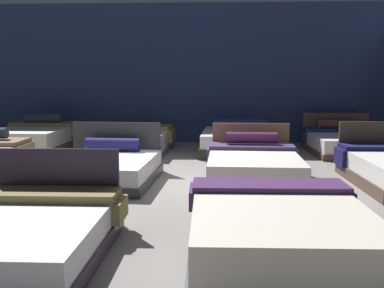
{
  "coord_description": "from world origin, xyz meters",
  "views": [
    {
      "loc": [
        0.54,
        -6.93,
        1.57
      ],
      "look_at": [
        0.21,
        0.36,
        0.55
      ],
      "focal_mm": 42.17,
      "sensor_mm": 36.0,
      "label": 1
    }
  ],
  "objects_px": {
    "bed_2": "(279,233)",
    "bed_5": "(102,168)",
    "bed_6": "(253,167)",
    "bed_11": "(347,142)",
    "bed_9": "(134,141)",
    "bed_8": "(33,139)",
    "bed_1": "(26,234)",
    "bed_10": "(239,141)"
  },
  "relations": [
    {
      "from": "bed_1",
      "to": "bed_10",
      "type": "height_order",
      "value": "bed_1"
    },
    {
      "from": "bed_1",
      "to": "bed_2",
      "type": "height_order",
      "value": "bed_1"
    },
    {
      "from": "bed_9",
      "to": "bed_11",
      "type": "distance_m",
      "value": 4.7
    },
    {
      "from": "bed_8",
      "to": "bed_11",
      "type": "height_order",
      "value": "bed_11"
    },
    {
      "from": "bed_8",
      "to": "bed_9",
      "type": "xyz_separation_m",
      "value": [
        2.28,
        -0.01,
        -0.04
      ]
    },
    {
      "from": "bed_6",
      "to": "bed_11",
      "type": "height_order",
      "value": "bed_6"
    },
    {
      "from": "bed_8",
      "to": "bed_9",
      "type": "height_order",
      "value": "bed_8"
    },
    {
      "from": "bed_9",
      "to": "bed_10",
      "type": "distance_m",
      "value": 2.33
    },
    {
      "from": "bed_6",
      "to": "bed_11",
      "type": "bearing_deg",
      "value": 54.56
    },
    {
      "from": "bed_2",
      "to": "bed_5",
      "type": "relative_size",
      "value": 0.98
    },
    {
      "from": "bed_1",
      "to": "bed_11",
      "type": "height_order",
      "value": "bed_1"
    },
    {
      "from": "bed_1",
      "to": "bed_10",
      "type": "distance_m",
      "value": 6.47
    },
    {
      "from": "bed_6",
      "to": "bed_8",
      "type": "relative_size",
      "value": 1.06
    },
    {
      "from": "bed_1",
      "to": "bed_5",
      "type": "relative_size",
      "value": 0.95
    },
    {
      "from": "bed_10",
      "to": "bed_11",
      "type": "height_order",
      "value": "bed_11"
    },
    {
      "from": "bed_5",
      "to": "bed_8",
      "type": "xyz_separation_m",
      "value": [
        -2.28,
        2.95,
        0.07
      ]
    },
    {
      "from": "bed_5",
      "to": "bed_10",
      "type": "bearing_deg",
      "value": 55.35
    },
    {
      "from": "bed_5",
      "to": "bed_2",
      "type": "bearing_deg",
      "value": -49.8
    },
    {
      "from": "bed_2",
      "to": "bed_8",
      "type": "height_order",
      "value": "bed_8"
    },
    {
      "from": "bed_2",
      "to": "bed_10",
      "type": "bearing_deg",
      "value": 89.2
    },
    {
      "from": "bed_8",
      "to": "bed_2",
      "type": "bearing_deg",
      "value": -50.44
    },
    {
      "from": "bed_9",
      "to": "bed_2",
      "type": "bearing_deg",
      "value": -66.23
    },
    {
      "from": "bed_11",
      "to": "bed_6",
      "type": "bearing_deg",
      "value": -128.67
    },
    {
      "from": "bed_2",
      "to": "bed_1",
      "type": "bearing_deg",
      "value": 178.69
    },
    {
      "from": "bed_2",
      "to": "bed_11",
      "type": "xyz_separation_m",
      "value": [
        2.38,
        6.15,
        -0.02
      ]
    },
    {
      "from": "bed_6",
      "to": "bed_8",
      "type": "bearing_deg",
      "value": 149.54
    },
    {
      "from": "bed_5",
      "to": "bed_11",
      "type": "xyz_separation_m",
      "value": [
        4.7,
        3.07,
        0.02
      ]
    },
    {
      "from": "bed_9",
      "to": "bed_6",
      "type": "bearing_deg",
      "value": -48.41
    },
    {
      "from": "bed_6",
      "to": "bed_10",
      "type": "distance_m",
      "value": 3.0
    },
    {
      "from": "bed_6",
      "to": "bed_10",
      "type": "relative_size",
      "value": 0.99
    },
    {
      "from": "bed_9",
      "to": "bed_11",
      "type": "height_order",
      "value": "bed_11"
    },
    {
      "from": "bed_11",
      "to": "bed_9",
      "type": "bearing_deg",
      "value": -179.75
    },
    {
      "from": "bed_9",
      "to": "bed_10",
      "type": "relative_size",
      "value": 0.98
    },
    {
      "from": "bed_8",
      "to": "bed_11",
      "type": "bearing_deg",
      "value": 3.19
    },
    {
      "from": "bed_6",
      "to": "bed_8",
      "type": "distance_m",
      "value": 5.5
    },
    {
      "from": "bed_5",
      "to": "bed_9",
      "type": "bearing_deg",
      "value": 93.04
    },
    {
      "from": "bed_9",
      "to": "bed_5",
      "type": "bearing_deg",
      "value": -87.39
    },
    {
      "from": "bed_6",
      "to": "bed_9",
      "type": "xyz_separation_m",
      "value": [
        -2.37,
        2.93,
        -0.0
      ]
    },
    {
      "from": "bed_10",
      "to": "bed_11",
      "type": "bearing_deg",
      "value": 4.47
    },
    {
      "from": "bed_2",
      "to": "bed_6",
      "type": "height_order",
      "value": "bed_6"
    },
    {
      "from": "bed_11",
      "to": "bed_8",
      "type": "bearing_deg",
      "value": 179.63
    },
    {
      "from": "bed_2",
      "to": "bed_5",
      "type": "height_order",
      "value": "bed_5"
    }
  ]
}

